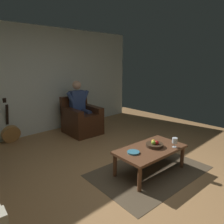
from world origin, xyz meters
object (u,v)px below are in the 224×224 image
at_px(guitar, 11,132).
at_px(decorative_dish, 133,152).
at_px(wine_glass_near, 175,141).
at_px(coffee_table, 150,151).
at_px(armchair, 81,120).
at_px(person_seated, 80,105).
at_px(fruit_bowl, 155,144).

distance_m(guitar, decorative_dish, 2.90).
xyz_separation_m(guitar, wine_glass_near, (-1.46, 3.08, 0.28)).
bearing_deg(coffee_table, armchair, -98.06).
bearing_deg(person_seated, coffee_table, 85.53).
xyz_separation_m(wine_glass_near, fruit_bowl, (0.21, -0.23, -0.07)).
xyz_separation_m(person_seated, fruit_bowl, (0.23, 2.35, -0.25)).
distance_m(armchair, wine_glass_near, 2.54).
bearing_deg(person_seated, guitar, -15.02).
bearing_deg(wine_glass_near, decorative_dish, -25.68).
bearing_deg(fruit_bowl, coffee_table, -2.01).
height_order(wine_glass_near, decorative_dish, wine_glass_near).
bearing_deg(coffee_table, guitar, -67.87).
xyz_separation_m(armchair, fruit_bowl, (0.23, 2.30, 0.11)).
bearing_deg(wine_glass_near, armchair, -90.42).
bearing_deg(person_seated, fruit_bowl, 87.93).
bearing_deg(armchair, fruit_bowl, 87.89).
relative_size(guitar, wine_glass_near, 6.26).
bearing_deg(guitar, decorative_dish, 106.61).
distance_m(coffee_table, decorative_dish, 0.34).
height_order(wine_glass_near, fruit_bowl, wine_glass_near).
bearing_deg(armchair, wine_glass_near, 93.09).
bearing_deg(wine_glass_near, guitar, -64.57).
bearing_deg(armchair, guitar, -16.60).
height_order(armchair, wine_glass_near, armchair).
bearing_deg(guitar, armchair, 159.89).
relative_size(person_seated, wine_glass_near, 8.23).
relative_size(wine_glass_near, fruit_bowl, 0.57).
relative_size(person_seated, guitar, 1.32).
bearing_deg(fruit_bowl, guitar, -66.20).
height_order(armchair, fruit_bowl, armchair).
relative_size(armchair, wine_glass_near, 5.73).
xyz_separation_m(wine_glass_near, decorative_dish, (0.64, -0.31, -0.09)).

